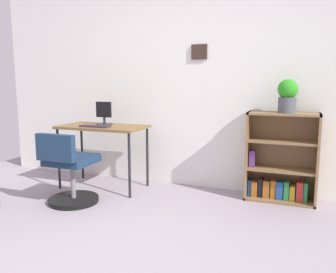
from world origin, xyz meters
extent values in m
plane|color=gray|center=(0.00, 0.00, 0.00)|extent=(6.24, 6.24, 0.00)
cube|color=silver|center=(0.00, 2.15, 1.21)|extent=(5.20, 0.10, 2.42)
cube|color=#34251D|center=(0.16, 2.09, 1.60)|extent=(0.18, 0.02, 0.17)
cube|color=brown|center=(-0.89, 1.66, 0.73)|extent=(1.02, 0.55, 0.03)
cylinder|color=black|center=(-1.36, 1.42, 0.36)|extent=(0.03, 0.03, 0.72)
cylinder|color=black|center=(-0.42, 1.42, 0.36)|extent=(0.03, 0.03, 0.72)
cylinder|color=black|center=(-1.36, 1.89, 0.36)|extent=(0.03, 0.03, 0.72)
cylinder|color=black|center=(-0.42, 1.89, 0.36)|extent=(0.03, 0.03, 0.72)
cylinder|color=#262628|center=(-0.92, 1.75, 0.76)|extent=(0.20, 0.20, 0.01)
cylinder|color=#262628|center=(-0.92, 1.75, 0.80)|extent=(0.03, 0.03, 0.08)
cube|color=black|center=(-0.92, 1.74, 0.93)|extent=(0.20, 0.02, 0.19)
cube|color=#2F2433|center=(-0.90, 1.52, 0.76)|extent=(0.36, 0.12, 0.02)
cylinder|color=black|center=(-0.91, 1.08, 0.03)|extent=(0.52, 0.52, 0.05)
cylinder|color=slate|center=(-0.91, 1.08, 0.24)|extent=(0.05, 0.05, 0.37)
cube|color=#192E48|center=(-0.91, 1.08, 0.46)|extent=(0.44, 0.44, 0.08)
cube|color=#192E48|center=(-0.91, 0.83, 0.63)|extent=(0.42, 0.07, 0.26)
cube|color=brown|center=(0.77, 1.92, 0.47)|extent=(0.02, 0.30, 0.95)
cube|color=brown|center=(1.47, 1.92, 0.47)|extent=(0.02, 0.30, 0.95)
cube|color=brown|center=(1.12, 1.92, 0.94)|extent=(0.72, 0.30, 0.02)
cube|color=brown|center=(1.12, 1.92, 0.01)|extent=(0.72, 0.30, 0.02)
cube|color=brown|center=(1.12, 2.06, 0.47)|extent=(0.72, 0.02, 0.95)
cube|color=brown|center=(1.12, 1.92, 0.34)|extent=(0.68, 0.28, 0.02)
cube|color=brown|center=(1.12, 1.92, 0.64)|extent=(0.68, 0.28, 0.02)
cube|color=#1E478C|center=(0.81, 1.91, 0.11)|extent=(0.03, 0.11, 0.18)
cube|color=#99591E|center=(0.86, 1.91, 0.11)|extent=(0.06, 0.13, 0.17)
cube|color=black|center=(0.92, 1.91, 0.13)|extent=(0.05, 0.10, 0.20)
cube|color=#99591E|center=(0.98, 1.91, 0.12)|extent=(0.07, 0.11, 0.18)
cube|color=#99591E|center=(1.06, 1.91, 0.12)|extent=(0.05, 0.10, 0.20)
cube|color=#1E478C|center=(1.12, 1.91, 0.12)|extent=(0.07, 0.12, 0.19)
cube|color=#237238|center=(1.19, 1.91, 0.12)|extent=(0.05, 0.12, 0.20)
cube|color=#B79323|center=(1.25, 1.91, 0.10)|extent=(0.05, 0.11, 0.15)
cube|color=#B22D28|center=(1.32, 1.91, 0.13)|extent=(0.07, 0.12, 0.21)
cube|color=#237238|center=(1.38, 1.91, 0.13)|extent=(0.04, 0.11, 0.21)
cube|color=#593372|center=(0.82, 1.91, 0.44)|extent=(0.06, 0.13, 0.18)
cylinder|color=#474C51|center=(1.15, 1.90, 1.03)|extent=(0.18, 0.18, 0.16)
sphere|color=#298F1D|center=(1.15, 1.90, 1.19)|extent=(0.20, 0.20, 0.20)
camera|label=1|loc=(1.30, -1.87, 1.27)|focal=37.29mm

